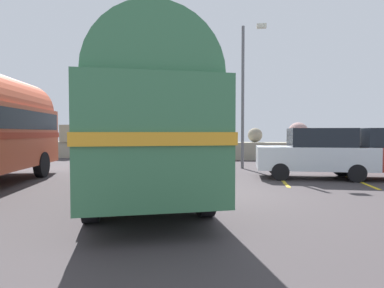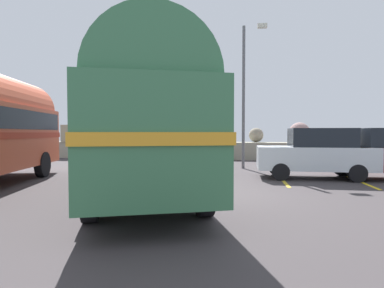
% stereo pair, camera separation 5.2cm
% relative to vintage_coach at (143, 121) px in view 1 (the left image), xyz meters
% --- Properties ---
extents(ground, '(32.00, 26.00, 0.02)m').
position_rel_vintage_coach_xyz_m(ground, '(1.60, 0.29, -2.04)').
color(ground, '#3E383A').
extents(breakwater, '(31.36, 2.03, 2.43)m').
position_rel_vintage_coach_xyz_m(breakwater, '(1.96, 12.06, -1.30)').
color(breakwater, gray).
rests_on(breakwater, ground).
extents(vintage_coach, '(5.15, 8.89, 3.70)m').
position_rel_vintage_coach_xyz_m(vintage_coach, '(0.00, 0.00, 0.00)').
color(vintage_coach, black).
rests_on(vintage_coach, ground).
extents(parked_car_nearest, '(4.12, 1.77, 1.86)m').
position_rel_vintage_coach_xyz_m(parked_car_nearest, '(5.41, 3.83, -1.08)').
color(parked_car_nearest, black).
rests_on(parked_car_nearest, ground).
extents(lamp_post, '(1.12, 0.38, 6.71)m').
position_rel_vintage_coach_xyz_m(lamp_post, '(2.89, 6.73, 1.72)').
color(lamp_post, '#5B5B60').
rests_on(lamp_post, ground).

